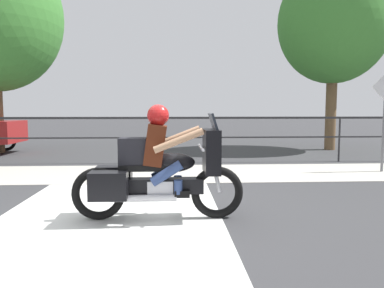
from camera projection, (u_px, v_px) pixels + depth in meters
The scene contains 6 objects.
ground_plane at pixel (142, 216), 5.22m from camera, with size 120.00×120.00×0.00m, color #38383A.
sidewalk_band at pixel (154, 173), 8.59m from camera, with size 44.00×2.40×0.01m, color #B7B2A8.
crosswalk_band at pixel (108, 220), 4.99m from camera, with size 3.07×6.00×0.01m, color silver.
fence_railing at pixel (157, 127), 10.18m from camera, with size 36.00×0.05×1.26m.
motorcycle at pixel (157, 169), 5.01m from camera, with size 2.31×0.76×1.55m.
tree_behind_sign at pixel (334, 23), 13.11m from camera, with size 3.88×3.88×6.64m.
Camera 1 is at (0.43, -5.12, 1.50)m, focal length 35.00 mm.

